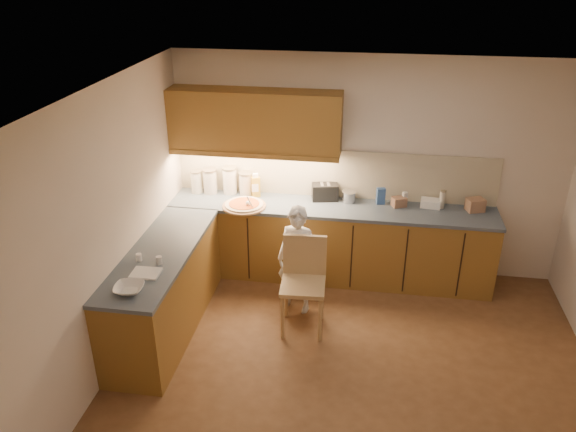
# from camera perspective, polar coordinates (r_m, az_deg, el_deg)

# --- Properties ---
(room) EXTENTS (4.54, 4.50, 2.62)m
(room) POSITION_cam_1_polar(r_m,az_deg,el_deg) (4.61, 7.55, 0.53)
(room) COLOR brown
(room) RESTS_ON ground
(l_counter) EXTENTS (3.77, 2.62, 0.92)m
(l_counter) POSITION_cam_1_polar(r_m,az_deg,el_deg) (6.35, -1.03, -4.13)
(l_counter) COLOR olive
(l_counter) RESTS_ON ground
(backsplash) EXTENTS (3.75, 0.02, 0.58)m
(backsplash) POSITION_cam_1_polar(r_m,az_deg,el_deg) (6.63, 4.69, 4.30)
(backsplash) COLOR beige
(backsplash) RESTS_ON l_counter
(upper_cabinets) EXTENTS (1.95, 0.36, 0.73)m
(upper_cabinets) POSITION_cam_1_polar(r_m,az_deg,el_deg) (6.39, -3.39, 9.57)
(upper_cabinets) COLOR olive
(upper_cabinets) RESTS_ON ground
(pizza_on_board) EXTENTS (0.50, 0.50, 0.20)m
(pizza_on_board) POSITION_cam_1_polar(r_m,az_deg,el_deg) (6.45, -4.46, 1.11)
(pizza_on_board) COLOR tan
(pizza_on_board) RESTS_ON l_counter
(child) EXTENTS (0.50, 0.38, 1.22)m
(child) POSITION_cam_1_polar(r_m,az_deg,el_deg) (5.99, 0.97, -4.49)
(child) COLOR silver
(child) RESTS_ON ground
(wooden_chair) EXTENTS (0.47, 0.47, 0.99)m
(wooden_chair) POSITION_cam_1_polar(r_m,az_deg,el_deg) (5.76, 1.60, -6.22)
(wooden_chair) COLOR tan
(wooden_chair) RESTS_ON ground
(mixing_bowl) EXTENTS (0.29, 0.29, 0.06)m
(mixing_bowl) POSITION_cam_1_polar(r_m,az_deg,el_deg) (5.07, -15.85, -7.11)
(mixing_bowl) COLOR white
(mixing_bowl) RESTS_ON l_counter
(canister_a) EXTENTS (0.14, 0.14, 0.28)m
(canister_a) POSITION_cam_1_polar(r_m,az_deg,el_deg) (6.86, -9.28, 3.46)
(canister_a) COLOR beige
(canister_a) RESTS_ON l_counter
(canister_b) EXTENTS (0.17, 0.17, 0.31)m
(canister_b) POSITION_cam_1_polar(r_m,az_deg,el_deg) (6.83, -7.92, 3.55)
(canister_b) COLOR beige
(canister_b) RESTS_ON l_counter
(canister_c) EXTENTS (0.18, 0.18, 0.33)m
(canister_c) POSITION_cam_1_polar(r_m,az_deg,el_deg) (6.78, -5.93, 3.64)
(canister_c) COLOR white
(canister_c) RESTS_ON l_counter
(canister_d) EXTENTS (0.17, 0.17, 0.28)m
(canister_d) POSITION_cam_1_polar(r_m,az_deg,el_deg) (6.75, -4.28, 3.34)
(canister_d) COLOR beige
(canister_d) RESTS_ON l_counter
(oil_jug) EXTENTS (0.12, 0.10, 0.29)m
(oil_jug) POSITION_cam_1_polar(r_m,az_deg,el_deg) (6.68, -3.29, 3.06)
(oil_jug) COLOR gold
(oil_jug) RESTS_ON l_counter
(toaster) EXTENTS (0.33, 0.23, 0.20)m
(toaster) POSITION_cam_1_polar(r_m,az_deg,el_deg) (6.61, 3.77, 2.46)
(toaster) COLOR black
(toaster) RESTS_ON l_counter
(steel_pot) EXTENTS (0.17, 0.17, 0.13)m
(steel_pot) POSITION_cam_1_polar(r_m,az_deg,el_deg) (6.59, 6.22, 1.97)
(steel_pot) COLOR #A5A5AA
(steel_pot) RESTS_ON l_counter
(blue_box) EXTENTS (0.11, 0.09, 0.19)m
(blue_box) POSITION_cam_1_polar(r_m,az_deg,el_deg) (6.58, 9.41, 2.02)
(blue_box) COLOR #325696
(blue_box) RESTS_ON l_counter
(card_box_a) EXTENTS (0.19, 0.16, 0.11)m
(card_box_a) POSITION_cam_1_polar(r_m,az_deg,el_deg) (6.56, 11.22, 1.43)
(card_box_a) COLOR #9D7154
(card_box_a) RESTS_ON l_counter
(white_bottle) EXTENTS (0.07, 0.07, 0.16)m
(white_bottle) POSITION_cam_1_polar(r_m,az_deg,el_deg) (6.60, 11.78, 1.73)
(white_bottle) COLOR silver
(white_bottle) RESTS_ON l_counter
(flat_pack) EXTENTS (0.24, 0.18, 0.09)m
(flat_pack) POSITION_cam_1_polar(r_m,az_deg,el_deg) (6.64, 14.28, 1.27)
(flat_pack) COLOR white
(flat_pack) RESTS_ON l_counter
(tall_jar) EXTENTS (0.07, 0.07, 0.22)m
(tall_jar) POSITION_cam_1_polar(r_m,az_deg,el_deg) (6.61, 15.39, 1.66)
(tall_jar) COLOR beige
(tall_jar) RESTS_ON l_counter
(card_box_b) EXTENTS (0.23, 0.20, 0.15)m
(card_box_b) POSITION_cam_1_polar(r_m,az_deg,el_deg) (6.66, 18.49, 1.08)
(card_box_b) COLOR tan
(card_box_b) RESTS_ON l_counter
(dough_cloth) EXTENTS (0.26, 0.21, 0.02)m
(dough_cloth) POSITION_cam_1_polar(r_m,az_deg,el_deg) (5.30, -14.24, -5.64)
(dough_cloth) COLOR white
(dough_cloth) RESTS_ON l_counter
(spice_jar_a) EXTENTS (0.07, 0.07, 0.07)m
(spice_jar_a) POSITION_cam_1_polar(r_m,az_deg,el_deg) (5.52, -14.91, -4.08)
(spice_jar_a) COLOR white
(spice_jar_a) RESTS_ON l_counter
(spice_jar_b) EXTENTS (0.07, 0.07, 0.08)m
(spice_jar_b) POSITION_cam_1_polar(r_m,az_deg,el_deg) (5.42, -12.97, -4.39)
(spice_jar_b) COLOR silver
(spice_jar_b) RESTS_ON l_counter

